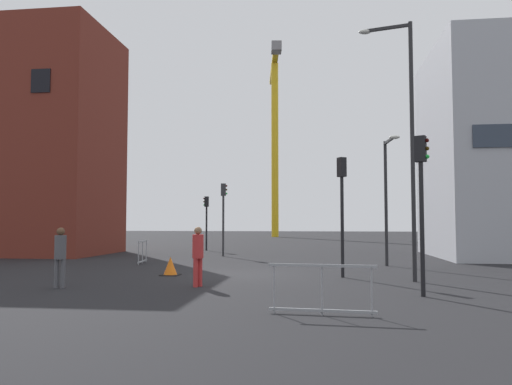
# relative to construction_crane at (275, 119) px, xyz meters

# --- Properties ---
(ground) EXTENTS (160.00, 160.00, 0.00)m
(ground) POSITION_rel_construction_crane_xyz_m (2.81, -44.75, -15.31)
(ground) COLOR black
(brick_building) EXTENTS (10.89, 6.94, 13.66)m
(brick_building) POSITION_rel_construction_crane_xyz_m (-12.58, -35.20, -8.48)
(brick_building) COLOR maroon
(brick_building) RESTS_ON ground
(construction_crane) EXTENTS (3.00, 15.84, 23.46)m
(construction_crane) POSITION_rel_construction_crane_xyz_m (0.00, 0.00, 0.00)
(construction_crane) COLOR gold
(construction_crane) RESTS_ON ground
(streetlamp_tall) EXTENTS (1.77, 0.58, 8.77)m
(streetlamp_tall) POSITION_rel_construction_crane_xyz_m (8.57, -46.35, -10.25)
(streetlamp_tall) COLOR #232326
(streetlamp_tall) RESTS_ON ground
(streetlamp_short) EXTENTS (0.44, 1.99, 5.62)m
(streetlamp_short) POSITION_rel_construction_crane_xyz_m (8.64, -40.90, -11.85)
(streetlamp_short) COLOR #232326
(streetlamp_short) RESTS_ON ground
(traffic_light_island) EXTENTS (0.38, 0.28, 4.15)m
(traffic_light_island) POSITION_rel_construction_crane_xyz_m (0.19, -35.54, -12.53)
(traffic_light_island) COLOR #2D2D30
(traffic_light_island) RESTS_ON ground
(traffic_light_far) EXTENTS (0.35, 0.39, 4.29)m
(traffic_light_far) POSITION_rel_construction_crane_xyz_m (6.43, -45.40, -12.45)
(traffic_light_far) COLOR black
(traffic_light_far) RESTS_ON ground
(traffic_light_near) EXTENTS (0.39, 0.33, 4.29)m
(traffic_light_near) POSITION_rel_construction_crane_xyz_m (8.35, -49.69, -12.45)
(traffic_light_near) COLOR black
(traffic_light_near) RESTS_ON ground
(traffic_light_median) EXTENTS (0.38, 0.26, 3.69)m
(traffic_light_median) POSITION_rel_construction_crane_xyz_m (-2.02, -30.25, -12.82)
(traffic_light_median) COLOR black
(traffic_light_median) RESTS_ON ground
(pedestrian_walking) EXTENTS (0.34, 0.34, 1.82)m
(pedestrian_walking) POSITION_rel_construction_crane_xyz_m (1.93, -48.52, -14.24)
(pedestrian_walking) COLOR red
(pedestrian_walking) RESTS_ON ground
(pedestrian_waiting) EXTENTS (0.34, 0.34, 1.81)m
(pedestrian_waiting) POSITION_rel_construction_crane_xyz_m (-2.11, -49.31, -14.25)
(pedestrian_waiting) COLOR #4C4C51
(pedestrian_waiting) RESTS_ON ground
(safety_barrier_front) EXTENTS (0.30, 1.80, 1.08)m
(safety_barrier_front) POSITION_rel_construction_crane_xyz_m (-2.70, -40.70, -14.75)
(safety_barrier_front) COLOR gray
(safety_barrier_front) RESTS_ON ground
(safety_barrier_right_run) EXTENTS (2.29, 0.24, 1.08)m
(safety_barrier_right_run) POSITION_rel_construction_crane_xyz_m (5.67, -52.66, -14.75)
(safety_barrier_right_run) COLOR gray
(safety_barrier_right_run) RESTS_ON ground
(traffic_cone_by_barrier) EXTENTS (0.67, 0.67, 0.68)m
(traffic_cone_by_barrier) POSITION_rel_construction_crane_xyz_m (0.14, -45.51, -14.99)
(traffic_cone_by_barrier) COLOR black
(traffic_cone_by_barrier) RESTS_ON ground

